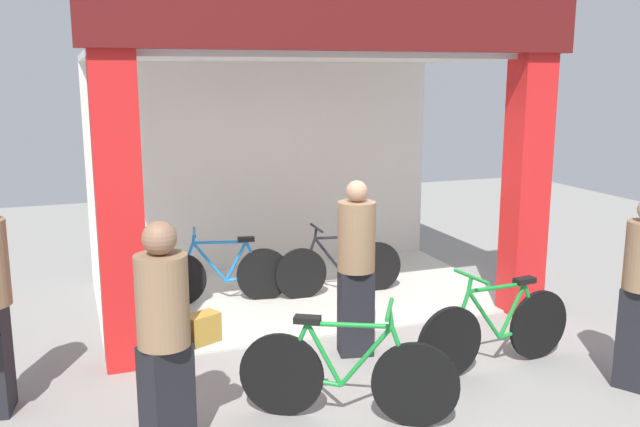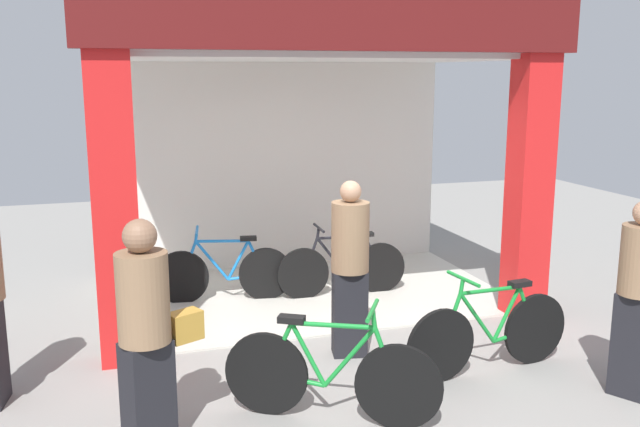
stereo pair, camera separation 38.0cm
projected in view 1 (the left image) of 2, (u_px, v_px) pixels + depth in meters
The scene contains 8 objects.
ground_plane at pixel (343, 335), 7.19m from camera, with size 17.44×17.44×0.00m, color gray.
shop_facade at pixel (298, 141), 8.15m from camera, with size 4.92×3.12×3.49m.
bicycle_inside_0 at pixel (340, 268), 8.39m from camera, with size 1.60×0.44×0.88m.
bicycle_inside_1 at pixel (222, 274), 8.11m from camera, with size 1.61×0.44×0.89m.
bicycle_parked_0 at pixel (496, 329), 6.31m from camera, with size 1.69×0.47×0.93m.
bicycle_parked_1 at pixel (347, 375), 5.35m from camera, with size 1.51×0.91×0.95m.
pedestrian_0 at pixel (166, 335), 4.81m from camera, with size 0.68×0.51×1.70m.
pedestrian_1 at pixel (356, 266), 6.54m from camera, with size 0.42×0.42×1.69m.
Camera 1 is at (-2.57, -6.29, 2.67)m, focal length 38.94 mm.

